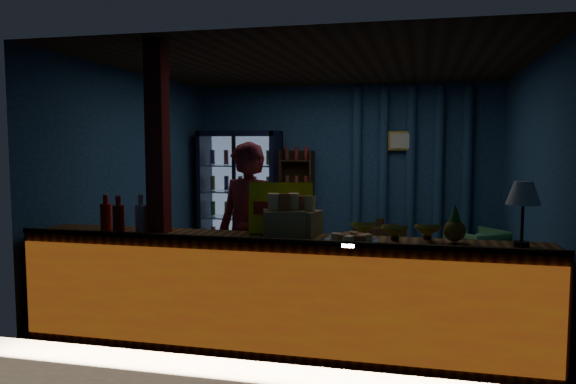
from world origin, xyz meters
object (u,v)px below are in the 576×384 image
(table_lamp, at_px, (523,196))
(shopkeeper, at_px, (248,235))
(pastry_tray, at_px, (351,240))
(green_chair, at_px, (478,252))

(table_lamp, bearing_deg, shopkeeper, 169.00)
(shopkeeper, bearing_deg, pastry_tray, -15.56)
(green_chair, bearing_deg, pastry_tray, 31.86)
(green_chair, height_order, table_lamp, table_lamp)
(green_chair, bearing_deg, shopkeeper, 12.54)
(green_chair, xyz_separation_m, table_lamp, (0.01, -3.15, 1.04))
(table_lamp, bearing_deg, green_chair, 90.17)
(shopkeeper, height_order, pastry_tray, shopkeeper)
(shopkeeper, relative_size, green_chair, 2.64)
(green_chair, xyz_separation_m, pastry_tray, (-1.26, -3.28, 0.67))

